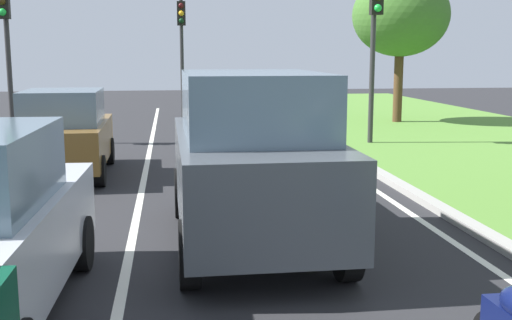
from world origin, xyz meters
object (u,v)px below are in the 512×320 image
(traffic_light_near_right, at_px, (375,29))
(car_hatchback_far, at_px, (65,134))
(traffic_light_overhead_left, at_px, (6,31))
(car_suv_ahead, at_px, (251,158))
(tree_roadside_far, at_px, (401,16))
(traffic_light_far_median, at_px, (182,36))

(traffic_light_near_right, bearing_deg, car_hatchback_far, -155.84)
(car_hatchback_far, height_order, traffic_light_overhead_left, traffic_light_overhead_left)
(traffic_light_overhead_left, bearing_deg, car_hatchback_far, -65.77)
(car_hatchback_far, bearing_deg, car_suv_ahead, -59.80)
(car_suv_ahead, distance_m, traffic_light_near_right, 9.90)
(car_suv_ahead, xyz_separation_m, tree_roadside_far, (7.05, 13.80, 2.62))
(traffic_light_overhead_left, height_order, tree_roadside_far, tree_roadside_far)
(tree_roadside_far, bearing_deg, traffic_light_overhead_left, -163.72)
(car_hatchback_far, xyz_separation_m, traffic_light_overhead_left, (-2.23, 4.95, 2.22))
(traffic_light_overhead_left, bearing_deg, traffic_light_far_median, 54.11)
(car_hatchback_far, height_order, tree_roadside_far, tree_roadside_far)
(car_hatchback_far, xyz_separation_m, traffic_light_far_median, (2.64, 11.67, 2.27))
(car_hatchback_far, bearing_deg, tree_roadside_far, 38.89)
(traffic_light_near_right, distance_m, traffic_light_far_median, 9.63)
(car_suv_ahead, relative_size, traffic_light_overhead_left, 0.97)
(car_suv_ahead, bearing_deg, traffic_light_near_right, 62.46)
(car_hatchback_far, bearing_deg, traffic_light_far_median, 76.14)
(car_hatchback_far, distance_m, traffic_light_near_right, 8.64)
(traffic_light_near_right, relative_size, tree_roadside_far, 0.88)
(traffic_light_far_median, xyz_separation_m, tree_roadside_far, (7.59, -3.08, 0.64))
(car_suv_ahead, height_order, traffic_light_overhead_left, traffic_light_overhead_left)
(traffic_light_far_median, bearing_deg, car_suv_ahead, -88.17)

